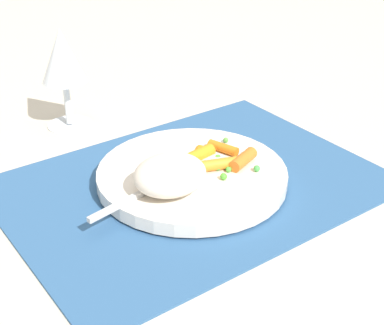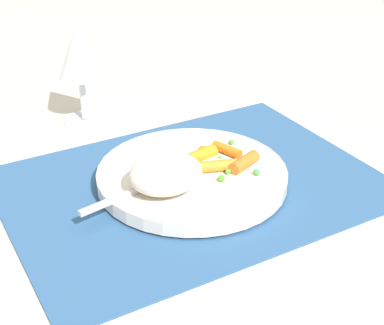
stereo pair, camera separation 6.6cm
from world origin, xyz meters
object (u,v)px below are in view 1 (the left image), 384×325
Objects in this scene: plate at (192,176)px; fork at (173,177)px; carrot_portion at (214,158)px; wine_glass at (63,60)px; rice_mound at (170,175)px.

fork is (-0.03, -0.01, 0.01)m from plate.
fork is at bearing -176.61° from carrot_portion.
wine_glass is at bearing 107.42° from carrot_portion.
wine_glass is (-0.05, 0.25, 0.09)m from plate.
rice_mound is 0.28m from wine_glass.
rice_mound is (-0.05, -0.02, 0.03)m from plate.
wine_glass is (-0.08, 0.25, 0.07)m from carrot_portion.
fork reaches higher than plate.
plate is 0.06m from rice_mound.
plate is at bearing 26.61° from rice_mound.
carrot_portion is 0.63× the size of wine_glass.
rice_mound is 0.42× the size of fork.
carrot_portion is at bearing 3.39° from fork.
wine_glass reaches higher than plate.
carrot_portion is at bearing -3.84° from plate.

